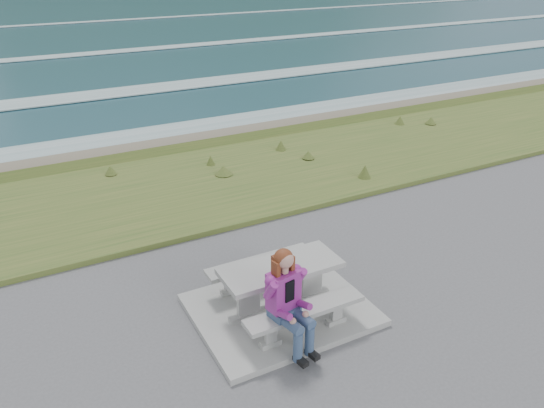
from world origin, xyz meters
name	(u,v)px	position (x,y,z in m)	size (l,w,h in m)	color
concrete_slab	(281,310)	(0.00, 0.00, 0.05)	(2.60, 2.10, 0.10)	#A3A39E
picnic_table	(281,275)	(0.00, 0.00, 0.68)	(1.80, 0.75, 0.75)	#A3A39E
bench_landward	(305,314)	(0.00, -0.70, 0.45)	(1.80, 0.35, 0.45)	#A3A39E
bench_seaward	(260,266)	(0.00, 0.70, 0.45)	(1.80, 0.35, 0.45)	#A3A39E
grass_verge	(176,192)	(0.00, 5.00, 0.00)	(160.00, 4.50, 0.22)	#375821
shore_drop	(142,153)	(0.00, 7.90, 0.00)	(160.00, 0.80, 2.20)	#675F4D
ocean	(60,85)	(0.00, 25.09, -1.74)	(1600.00, 1600.00, 0.09)	#1E4957
seated_woman	(291,314)	(-0.30, -0.84, 0.64)	(0.54, 0.81, 1.48)	navy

